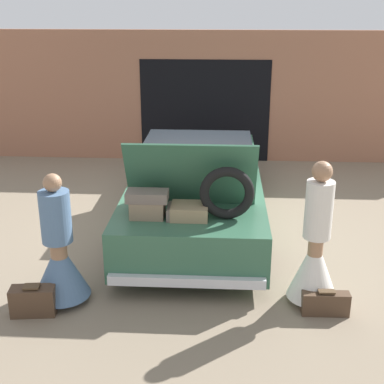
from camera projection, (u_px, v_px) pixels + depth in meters
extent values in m
plane|color=#7F705B|center=(197.00, 220.00, 8.76)|extent=(40.00, 40.00, 0.00)
cube|color=#9E664C|center=(205.00, 97.00, 11.58)|extent=(12.00, 0.12, 2.80)
cube|color=black|center=(205.00, 111.00, 11.61)|extent=(2.80, 0.02, 2.20)
cube|color=#336047|center=(197.00, 191.00, 8.58)|extent=(1.97, 4.94, 0.65)
cube|color=#1E2328|center=(198.00, 154.00, 8.68)|extent=(1.74, 1.58, 0.42)
cylinder|color=black|center=(153.00, 171.00, 10.13)|extent=(0.18, 0.66, 0.66)
cylinder|color=black|center=(250.00, 173.00, 10.03)|extent=(0.18, 0.66, 0.66)
cylinder|color=black|center=(125.00, 239.00, 7.31)|extent=(0.18, 0.66, 0.66)
cylinder|color=black|center=(259.00, 242.00, 7.20)|extent=(0.18, 0.66, 0.66)
cube|color=silver|center=(186.00, 281.00, 6.31)|extent=(1.88, 0.10, 0.12)
cube|color=#336047|center=(191.00, 175.00, 6.82)|extent=(1.68, 0.49, 0.94)
cube|color=#8C7259|center=(148.00, 209.00, 6.69)|extent=(0.42, 0.30, 0.22)
cube|color=#75665B|center=(183.00, 212.00, 6.68)|extent=(0.40, 0.35, 0.16)
cube|color=#75665B|center=(147.00, 196.00, 6.63)|extent=(0.52, 0.28, 0.13)
cube|color=#9E8460|center=(190.00, 211.00, 6.67)|extent=(0.46, 0.38, 0.17)
torus|color=black|center=(227.00, 193.00, 6.56)|extent=(0.68, 0.12, 0.68)
cylinder|color=#997051|center=(61.00, 271.00, 6.32)|extent=(0.20, 0.20, 0.78)
cone|color=slate|center=(60.00, 268.00, 6.31)|extent=(0.67, 0.67, 0.70)
cylinder|color=slate|center=(56.00, 217.00, 6.08)|extent=(0.35, 0.35, 0.61)
sphere|color=#997051|center=(52.00, 183.00, 5.94)|extent=(0.21, 0.21, 0.21)
cylinder|color=#997051|center=(313.00, 270.00, 6.26)|extent=(0.17, 0.17, 0.85)
cone|color=silver|center=(314.00, 267.00, 6.24)|extent=(0.60, 0.60, 0.77)
cylinder|color=silver|center=(319.00, 210.00, 6.00)|extent=(0.31, 0.31, 0.68)
sphere|color=#997051|center=(322.00, 171.00, 5.84)|extent=(0.23, 0.23, 0.23)
cube|color=#473323|center=(33.00, 301.00, 6.11)|extent=(0.52, 0.28, 0.34)
cube|color=#4C3823|center=(31.00, 287.00, 6.04)|extent=(0.19, 0.15, 0.02)
cube|color=#473323|center=(325.00, 304.00, 6.11)|extent=(0.54, 0.16, 0.27)
cube|color=#4C3823|center=(327.00, 292.00, 6.06)|extent=(0.19, 0.09, 0.02)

